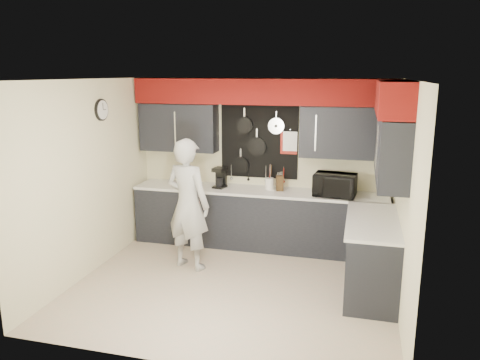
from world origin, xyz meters
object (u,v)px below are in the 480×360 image
(utensil_crock, at_px, (270,184))
(coffee_maker, at_px, (220,177))
(person, at_px, (188,204))
(knife_block, at_px, (280,183))
(microwave, at_px, (335,185))

(utensil_crock, relative_size, coffee_maker, 0.55)
(person, bearing_deg, knife_block, -119.29)
(person, bearing_deg, microwave, -137.24)
(knife_block, distance_m, person, 1.52)
(knife_block, bearing_deg, coffee_maker, 166.56)
(knife_block, relative_size, utensil_crock, 1.32)
(coffee_maker, bearing_deg, microwave, 8.32)
(utensil_crock, bearing_deg, coffee_maker, -175.07)
(utensil_crock, height_order, person, person)
(knife_block, height_order, person, person)
(utensil_crock, xyz_separation_m, person, (-0.92, -1.10, -0.09))
(coffee_maker, bearing_deg, utensil_crock, 16.08)
(microwave, xyz_separation_m, utensil_crock, (-0.99, 0.15, -0.08))
(microwave, height_order, coffee_maker, microwave)
(microwave, distance_m, person, 2.14)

